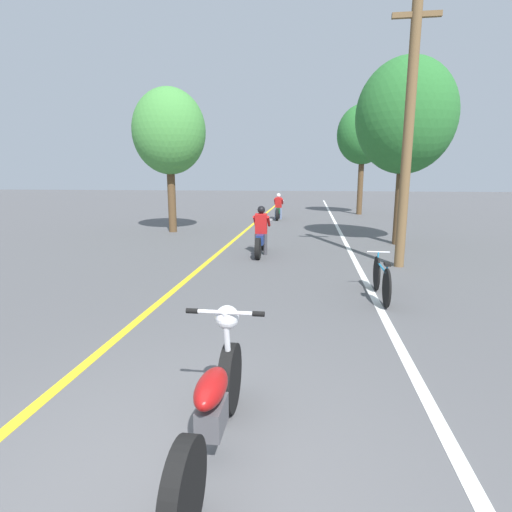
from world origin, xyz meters
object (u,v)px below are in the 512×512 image
at_px(utility_pole, 408,131).
at_px(roadside_tree_right_far, 363,135).
at_px(motorcycle_foreground, 213,406).
at_px(motorcycle_rider_lead, 261,236).
at_px(motorcycle_rider_far, 278,209).
at_px(bicycle_parked, 381,279).
at_px(roadside_tree_left, 169,132).
at_px(roadside_tree_right_near, 406,117).

height_order(utility_pole, roadside_tree_right_far, utility_pole).
relative_size(motorcycle_foreground, motorcycle_rider_lead, 1.03).
relative_size(motorcycle_rider_far, bicycle_parked, 1.13).
height_order(motorcycle_rider_lead, bicycle_parked, motorcycle_rider_lead).
xyz_separation_m(utility_pole, bicycle_parked, (-0.93, -2.85, -2.96)).
distance_m(utility_pole, roadside_tree_left, 9.65).
bearing_deg(roadside_tree_left, roadside_tree_right_far, 46.14).
height_order(roadside_tree_right_near, motorcycle_rider_lead, roadside_tree_right_near).
distance_m(roadside_tree_right_far, motorcycle_rider_lead, 14.55).
relative_size(roadside_tree_right_far, roadside_tree_left, 1.12).
distance_m(motorcycle_rider_far, bicycle_parked, 14.13).
height_order(roadside_tree_left, bicycle_parked, roadside_tree_left).
bearing_deg(bicycle_parked, motorcycle_rider_far, 102.45).
xyz_separation_m(roadside_tree_left, motorcycle_rider_far, (3.95, 5.49, -3.46)).
relative_size(utility_pole, roadside_tree_left, 1.14).
height_order(motorcycle_foreground, motorcycle_rider_far, motorcycle_rider_far).
distance_m(roadside_tree_right_far, roadside_tree_left, 12.38).
distance_m(motorcycle_rider_lead, bicycle_parked, 4.83).
height_order(roadside_tree_right_near, bicycle_parked, roadside_tree_right_near).
xyz_separation_m(utility_pole, motorcycle_rider_far, (-3.97, 10.95, -2.81)).
bearing_deg(roadside_tree_right_near, utility_pole, -100.67).
relative_size(motorcycle_foreground, motorcycle_rider_far, 1.06).
height_order(roadside_tree_right_far, motorcycle_foreground, roadside_tree_right_far).
distance_m(roadside_tree_left, motorcycle_rider_far, 7.60).
distance_m(utility_pole, motorcycle_rider_far, 11.98).
distance_m(utility_pole, motorcycle_rider_lead, 4.77).
relative_size(motorcycle_foreground, bicycle_parked, 1.19).
bearing_deg(motorcycle_foreground, roadside_tree_left, 110.62).
distance_m(roadside_tree_right_near, motorcycle_foreground, 12.24).
height_order(motorcycle_rider_lead, motorcycle_rider_far, motorcycle_rider_lead).
relative_size(utility_pole, bicycle_parked, 3.63).
xyz_separation_m(roadside_tree_right_far, motorcycle_rider_far, (-4.62, -3.42, -4.10)).
xyz_separation_m(utility_pole, motorcycle_foreground, (-3.04, -7.53, -2.89)).
height_order(utility_pole, roadside_tree_right_near, utility_pole).
relative_size(roadside_tree_left, bicycle_parked, 3.18).
bearing_deg(motorcycle_rider_lead, roadside_tree_left, 134.12).
xyz_separation_m(motorcycle_foreground, motorcycle_rider_lead, (-0.66, 8.64, 0.09)).
bearing_deg(roadside_tree_left, motorcycle_foreground, -69.38).
xyz_separation_m(roadside_tree_right_near, roadside_tree_left, (-8.59, 1.93, -0.15)).
bearing_deg(roadside_tree_left, motorcycle_rider_lead, -45.88).
relative_size(motorcycle_rider_lead, bicycle_parked, 1.16).
bearing_deg(roadside_tree_left, bicycle_parked, -49.91).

